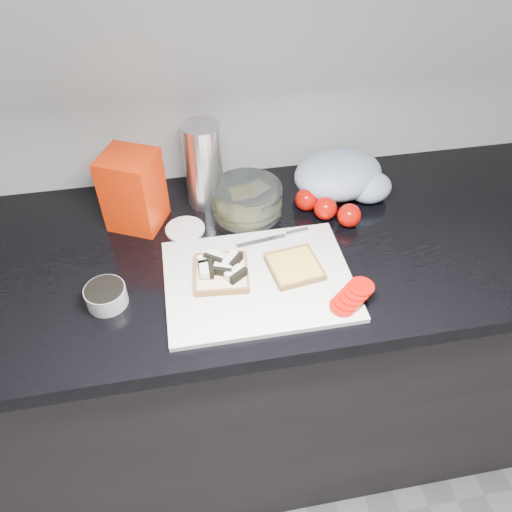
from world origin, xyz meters
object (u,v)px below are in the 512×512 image
at_px(cutting_board, 258,280).
at_px(glass_bowl, 247,200).
at_px(bread_bag, 133,191).
at_px(steel_canister, 204,165).

height_order(cutting_board, glass_bowl, glass_bowl).
distance_m(bread_bag, steel_canister, 0.18).
height_order(cutting_board, bread_bag, bread_bag).
height_order(glass_bowl, steel_canister, steel_canister).
xyz_separation_m(cutting_board, steel_canister, (-0.08, 0.30, 0.10)).
relative_size(cutting_board, bread_bag, 2.14).
distance_m(glass_bowl, bread_bag, 0.27).
relative_size(glass_bowl, bread_bag, 0.93).
bearing_deg(glass_bowl, steel_canister, 148.39).
xyz_separation_m(glass_bowl, steel_canister, (-0.10, 0.06, 0.07)).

